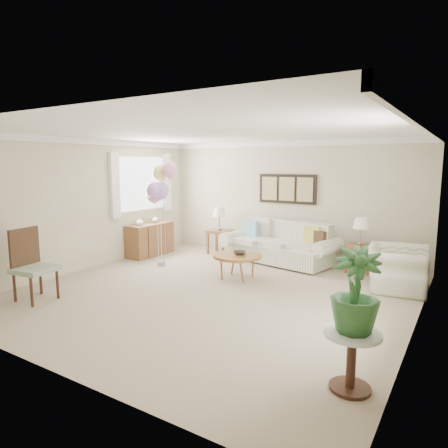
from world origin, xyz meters
name	(u,v)px	position (x,y,z in m)	size (l,w,h in m)	color
ground_plane	(214,292)	(0.00, 0.00, 0.00)	(6.00, 6.00, 0.00)	tan
room_shell	(211,193)	(-0.11, 0.09, 1.63)	(6.04, 6.04, 2.60)	beige
wall_art_triptych	(287,189)	(0.00, 2.96, 1.55)	(1.35, 0.06, 0.65)	black
sofa	(280,246)	(0.09, 2.46, 0.35)	(2.57, 1.29, 0.89)	white
end_table_left	(219,234)	(-1.49, 2.50, 0.47)	(0.52, 0.47, 0.56)	brown
end_table_right	(360,249)	(1.73, 2.53, 0.46)	(0.50, 0.46, 0.55)	brown
lamp_left	(219,213)	(-1.49, 2.50, 0.97)	(0.30, 0.30, 0.54)	gray
lamp_right	(361,224)	(1.73, 2.53, 0.95)	(0.30, 0.30, 0.53)	gray
coffee_table	(237,256)	(-0.07, 0.90, 0.42)	(0.90, 0.90, 0.45)	brown
decor_bowl	(240,253)	(-0.04, 0.93, 0.48)	(0.24, 0.24, 0.06)	#2D2722
armchair	(397,268)	(2.52, 1.78, 0.36)	(1.09, 0.96, 0.71)	white
side_table	(352,346)	(2.67, -1.73, 0.43)	(0.53, 0.53, 0.57)	silver
potted_plant	(355,290)	(2.67, -1.72, 0.97)	(0.44, 0.44, 0.78)	#2C4F27
accent_chair	(31,263)	(-2.21, -1.78, 0.58)	(0.62, 0.62, 1.12)	gray
credenza	(150,239)	(-2.76, 1.50, 0.37)	(0.46, 1.20, 0.74)	brown
vase_white	(140,222)	(-2.74, 1.16, 0.83)	(0.16, 0.16, 0.17)	white
vase_sage	(155,219)	(-2.74, 1.67, 0.82)	(0.16, 0.16, 0.17)	#A3B098
balloon_cluster	(160,184)	(-1.87, 0.86, 1.69)	(0.62, 0.56, 2.16)	gray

